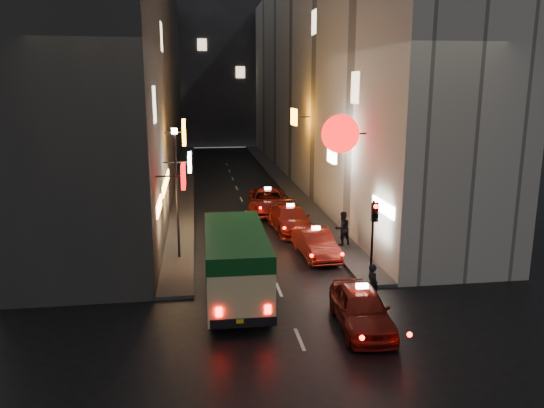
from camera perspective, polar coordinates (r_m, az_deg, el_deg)
name	(u,v)px	position (r m, az deg, el deg)	size (l,w,h in m)	color
building_left	(135,77)	(46.27, -14.50, 13.12)	(7.49, 52.00, 18.00)	#353230
building_right	(325,77)	(47.38, 5.67, 13.43)	(8.22, 52.00, 18.00)	beige
building_far	(216,66)	(78.14, -6.03, 14.57)	(30.00, 10.00, 22.00)	#37383D
sidewalk_left	(185,182)	(46.77, -9.32, 2.35)	(1.50, 52.00, 0.15)	#42403E
sidewalk_right	(281,180)	(47.36, 1.02, 2.64)	(1.50, 52.00, 0.15)	#42403E
minibus	(236,257)	(20.74, -3.94, -5.74)	(2.40, 6.61, 2.83)	#F7E49A
taxi_near	(361,305)	(19.04, 9.60, -10.65)	(2.49, 5.46, 1.87)	maroon
taxi_second	(316,241)	(26.31, 4.72, -3.98)	(2.44, 5.20, 1.78)	maroon
taxi_third	(290,217)	(30.76, 1.98, -1.39)	(2.56, 5.52, 1.88)	maroon
taxi_far	(268,199)	(35.26, -0.47, 0.53)	(2.92, 5.91, 1.98)	maroon
pedestrian_crossing	(373,282)	(20.84, 10.78, -8.28)	(0.63, 0.41, 1.92)	black
pedestrian_sidewalk	(342,226)	(27.82, 7.58, -2.38)	(0.76, 0.47, 2.02)	black
traffic_light	(374,224)	(22.46, 10.90, -2.11)	(0.26, 0.43, 3.50)	black
lamp_post	(177,185)	(25.46, -10.23, 2.05)	(0.28, 0.28, 6.22)	black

